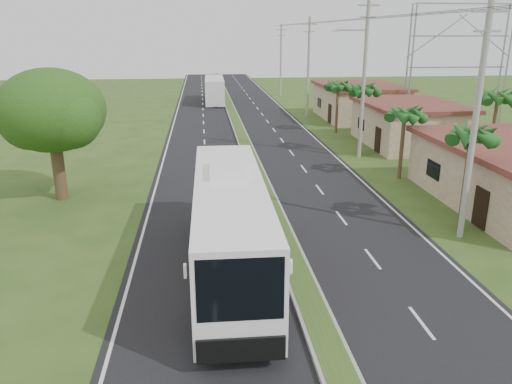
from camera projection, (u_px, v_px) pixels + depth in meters
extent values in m
plane|color=#2D4B1B|center=(293.00, 263.00, 21.19)|extent=(180.00, 180.00, 0.00)
cube|color=black|center=(249.00, 154.00, 40.12)|extent=(14.00, 160.00, 0.02)
cube|color=gray|center=(249.00, 153.00, 40.09)|extent=(1.20, 160.00, 0.17)
cube|color=#2D4B1B|center=(249.00, 152.00, 40.07)|extent=(0.95, 160.00, 0.02)
cube|color=silver|center=(164.00, 156.00, 39.43)|extent=(0.12, 160.00, 0.01)
cube|color=silver|center=(330.00, 152.00, 40.81)|extent=(0.12, 160.00, 0.01)
cube|color=#A0816C|center=(408.00, 126.00, 42.94)|extent=(7.00, 10.00, 3.35)
cube|color=#57281F|center=(410.00, 104.00, 42.38)|extent=(7.60, 10.60, 0.32)
cube|color=#A0816C|center=(359.00, 103.00, 56.17)|extent=(8.00, 11.00, 3.50)
cube|color=#57281F|center=(360.00, 86.00, 55.59)|extent=(8.60, 11.60, 0.32)
cylinder|color=#473321|center=(466.00, 180.00, 24.19)|extent=(0.26, 0.26, 5.00)
cylinder|color=#473321|center=(402.00, 145.00, 32.81)|extent=(0.26, 0.26, 4.60)
cylinder|color=#473321|center=(361.00, 121.00, 39.25)|extent=(0.26, 0.26, 5.40)
cylinder|color=#473321|center=(337.00, 108.00, 47.92)|extent=(0.26, 0.26, 4.80)
cylinder|color=#473321|center=(493.00, 129.00, 36.39)|extent=(0.26, 0.26, 5.20)
cylinder|color=#473321|center=(58.00, 166.00, 28.81)|extent=(0.70, 0.70, 4.00)
ellipsoid|color=#204111|center=(51.00, 110.00, 27.84)|extent=(6.00, 6.00, 4.68)
sphere|color=#204111|center=(31.00, 117.00, 28.60)|extent=(3.80, 3.80, 3.80)
sphere|color=#204111|center=(70.00, 118.00, 27.10)|extent=(3.40, 3.40, 3.40)
cylinder|color=gray|center=(475.00, 123.00, 22.28)|extent=(0.28, 0.28, 11.00)
cube|color=gray|center=(490.00, 11.00, 20.84)|extent=(1.60, 0.12, 0.12)
cube|color=gray|center=(487.00, 31.00, 21.08)|extent=(1.20, 0.10, 0.10)
cylinder|color=gray|center=(364.00, 79.00, 37.27)|extent=(0.28, 0.28, 12.00)
cube|color=gray|center=(369.00, 5.00, 35.68)|extent=(1.60, 0.12, 0.12)
cube|color=gray|center=(368.00, 17.00, 35.92)|extent=(1.20, 0.10, 0.10)
cube|color=gray|center=(351.00, 30.00, 36.07)|extent=(2.40, 0.10, 0.10)
cylinder|color=gray|center=(308.00, 68.00, 56.35)|extent=(0.28, 0.28, 11.00)
cube|color=gray|center=(310.00, 24.00, 54.91)|extent=(1.60, 0.12, 0.12)
cube|color=gray|center=(309.00, 32.00, 55.16)|extent=(1.20, 0.10, 0.10)
cylinder|color=gray|center=(281.00, 61.00, 75.36)|extent=(0.28, 0.28, 10.50)
cube|color=gray|center=(281.00, 30.00, 74.00)|extent=(1.60, 0.12, 0.12)
cube|color=gray|center=(281.00, 35.00, 74.24)|extent=(1.20, 0.10, 0.10)
cylinder|color=gray|center=(411.00, 68.00, 49.03)|extent=(0.18, 0.18, 12.00)
cylinder|color=gray|center=(507.00, 67.00, 50.05)|extent=(0.18, 0.18, 12.00)
cylinder|color=gray|center=(407.00, 67.00, 49.97)|extent=(0.18, 0.18, 12.00)
cylinder|color=gray|center=(501.00, 67.00, 51.00)|extent=(0.18, 0.18, 12.00)
cube|color=gray|center=(457.00, 67.00, 50.01)|extent=(10.00, 0.14, 0.14)
cube|color=gray|center=(461.00, 36.00, 49.09)|extent=(10.00, 0.14, 0.14)
cube|color=gray|center=(465.00, 3.00, 48.18)|extent=(10.00, 0.14, 0.14)
cube|color=white|center=(230.00, 223.00, 19.74)|extent=(2.86, 12.91, 3.38)
cube|color=black|center=(229.00, 200.00, 20.12)|extent=(2.87, 10.34, 1.35)
cube|color=black|center=(240.00, 289.00, 13.52)|extent=(2.42, 0.17, 1.89)
cube|color=red|center=(232.00, 252.00, 18.72)|extent=(2.81, 5.62, 0.59)
cube|color=orange|center=(230.00, 241.00, 20.33)|extent=(2.78, 3.26, 0.27)
cube|color=white|center=(228.00, 169.00, 20.39)|extent=(1.54, 2.60, 0.30)
cylinder|color=black|center=(199.00, 315.00, 16.26)|extent=(0.36, 1.12, 1.12)
cylinder|color=black|center=(273.00, 312.00, 16.47)|extent=(0.36, 1.12, 1.12)
cylinder|color=black|center=(201.00, 229.00, 23.38)|extent=(0.36, 1.12, 1.12)
cylinder|color=black|center=(253.00, 227.00, 23.59)|extent=(0.36, 1.12, 1.12)
cube|color=white|center=(214.00, 90.00, 69.16)|extent=(2.68, 11.50, 3.19)
cube|color=black|center=(214.00, 82.00, 69.34)|extent=(2.68, 8.51, 1.08)
cube|color=orange|center=(215.00, 95.00, 68.41)|extent=(2.63, 5.52, 0.35)
cylinder|color=black|center=(207.00, 104.00, 64.97)|extent=(0.31, 0.96, 0.96)
cylinder|color=black|center=(224.00, 103.00, 65.16)|extent=(0.31, 0.96, 0.96)
cylinder|color=black|center=(207.00, 95.00, 73.47)|extent=(0.31, 0.96, 0.96)
cylinder|color=black|center=(222.00, 95.00, 73.66)|extent=(0.31, 0.96, 0.96)
imported|color=black|center=(261.00, 228.00, 23.59)|extent=(1.85, 0.99, 1.07)
imported|color=maroon|center=(261.00, 210.00, 23.31)|extent=(0.74, 0.59, 1.77)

